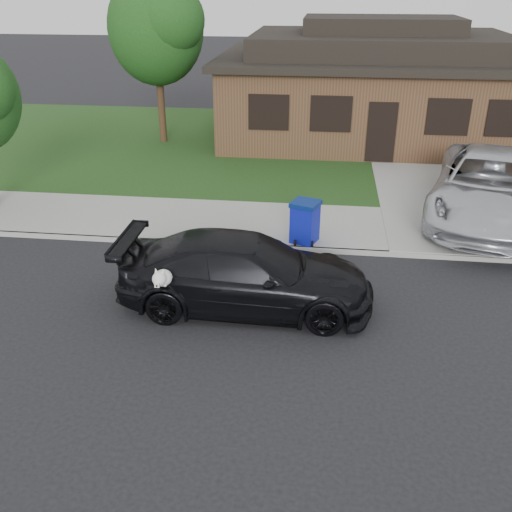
# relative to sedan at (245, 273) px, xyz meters

# --- Properties ---
(ground) EXTENTS (120.00, 120.00, 0.00)m
(ground) POSITION_rel_sedan_xyz_m (-0.58, -0.77, -0.75)
(ground) COLOR black
(ground) RESTS_ON ground
(sidewalk) EXTENTS (60.00, 3.00, 0.12)m
(sidewalk) POSITION_rel_sedan_xyz_m (-0.58, 4.23, -0.69)
(sidewalk) COLOR gray
(sidewalk) RESTS_ON ground
(curb) EXTENTS (60.00, 0.12, 0.12)m
(curb) POSITION_rel_sedan_xyz_m (-0.58, 2.73, -0.69)
(curb) COLOR gray
(curb) RESTS_ON ground
(lawn) EXTENTS (60.00, 13.00, 0.13)m
(lawn) POSITION_rel_sedan_xyz_m (-0.58, 12.23, -0.69)
(lawn) COLOR #193814
(lawn) RESTS_ON ground
(driveway) EXTENTS (4.50, 13.00, 0.14)m
(driveway) POSITION_rel_sedan_xyz_m (5.42, 9.23, -0.68)
(driveway) COLOR gray
(driveway) RESTS_ON ground
(sedan) EXTENTS (5.18, 2.47, 1.50)m
(sedan) POSITION_rel_sedan_xyz_m (0.00, 0.00, 0.00)
(sedan) COLOR black
(sedan) RESTS_ON ground
(minivan) EXTENTS (4.60, 7.00, 1.79)m
(minivan) POSITION_rel_sedan_xyz_m (6.00, 5.24, 0.28)
(minivan) COLOR silver
(minivan) RESTS_ON driveway
(recycling_bin) EXTENTS (0.82, 0.82, 1.07)m
(recycling_bin) POSITION_rel_sedan_xyz_m (1.07, 3.09, -0.09)
(recycling_bin) COLOR #0D1799
(recycling_bin) RESTS_ON sidewalk
(house) EXTENTS (12.60, 8.60, 4.65)m
(house) POSITION_rel_sedan_xyz_m (3.42, 14.23, 1.38)
(house) COLOR #422B1C
(house) RESTS_ON ground
(tree_0) EXTENTS (3.78, 3.60, 6.34)m
(tree_0) POSITION_rel_sedan_xyz_m (-4.91, 12.11, 3.73)
(tree_0) COLOR #332114
(tree_0) RESTS_ON ground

